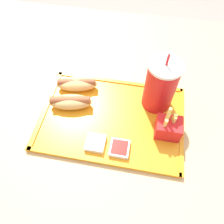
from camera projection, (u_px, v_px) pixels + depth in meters
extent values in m
plane|color=gray|center=(112.00, 182.00, 1.33)|extent=(8.00, 8.00, 0.00)
cube|color=tan|center=(111.00, 160.00, 1.01)|extent=(1.50, 1.11, 0.76)
cube|color=orange|center=(112.00, 118.00, 0.68)|extent=(0.44, 0.30, 0.01)
cube|color=orange|center=(103.00, 161.00, 0.59)|extent=(0.44, 0.01, 0.00)
cube|color=orange|center=(120.00, 82.00, 0.75)|extent=(0.44, 0.01, 0.00)
cube|color=orange|center=(47.00, 107.00, 0.69)|extent=(0.01, 0.30, 0.00)
cube|color=orange|center=(182.00, 128.00, 0.65)|extent=(0.01, 0.30, 0.00)
cylinder|color=red|center=(160.00, 86.00, 0.64)|extent=(0.09, 0.09, 0.16)
cylinder|color=silver|center=(166.00, 66.00, 0.57)|extent=(0.10, 0.10, 0.01)
cylinder|color=red|center=(168.00, 60.00, 0.55)|extent=(0.01, 0.01, 0.03)
ellipsoid|color=tan|center=(77.00, 84.00, 0.72)|extent=(0.14, 0.08, 0.04)
cylinder|color=brown|center=(77.00, 82.00, 0.71)|extent=(0.12, 0.05, 0.02)
ellipsoid|color=tan|center=(71.00, 102.00, 0.68)|extent=(0.14, 0.08, 0.04)
cylinder|color=brown|center=(70.00, 100.00, 0.67)|extent=(0.13, 0.05, 0.03)
cube|color=red|center=(168.00, 128.00, 0.62)|extent=(0.07, 0.06, 0.06)
cylinder|color=#EACC60|center=(166.00, 121.00, 0.60)|extent=(0.01, 0.01, 0.07)
cylinder|color=#EACC60|center=(167.00, 118.00, 0.59)|extent=(0.01, 0.02, 0.08)
cylinder|color=#EACC60|center=(174.00, 120.00, 0.60)|extent=(0.01, 0.01, 0.06)
cylinder|color=#EACC60|center=(173.00, 123.00, 0.60)|extent=(0.01, 0.01, 0.06)
cylinder|color=#EACC60|center=(173.00, 120.00, 0.60)|extent=(0.02, 0.01, 0.06)
cylinder|color=#EACC60|center=(165.00, 126.00, 0.59)|extent=(0.01, 0.01, 0.06)
cube|color=silver|center=(95.00, 143.00, 0.62)|extent=(0.05, 0.05, 0.02)
cube|color=white|center=(95.00, 142.00, 0.61)|extent=(0.04, 0.04, 0.00)
cube|color=silver|center=(120.00, 148.00, 0.61)|extent=(0.05, 0.05, 0.02)
cube|color=#B21914|center=(120.00, 147.00, 0.60)|extent=(0.04, 0.04, 0.00)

